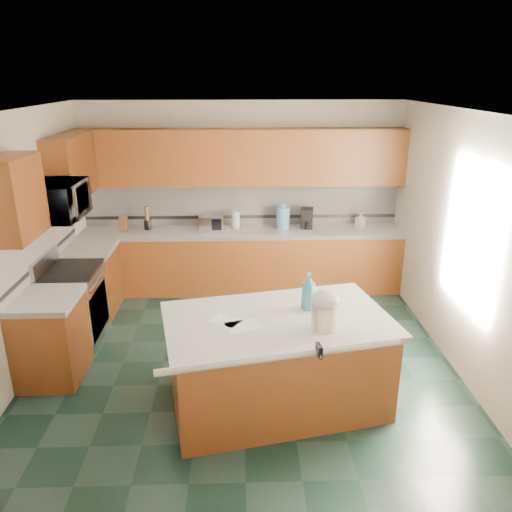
{
  "coord_description": "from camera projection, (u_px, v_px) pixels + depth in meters",
  "views": [
    {
      "loc": [
        -0.02,
        -4.88,
        3.03
      ],
      "look_at": [
        0.15,
        0.35,
        1.12
      ],
      "focal_mm": 35.0,
      "sensor_mm": 36.0,
      "label": 1
    }
  ],
  "objects": [
    {
      "name": "island_base",
      "position": [
        277.0,
        364.0,
        4.75
      ],
      "size": [
        2.15,
        1.5,
        0.86
      ],
      "primitive_type": "cube",
      "rotation": [
        0.0,
        0.0,
        0.21
      ],
      "color": "black",
      "rests_on": "ground"
    },
    {
      "name": "treat_jar_knob_end_r",
      "position": [
        330.0,
        294.0,
        4.29
      ],
      "size": [
        0.04,
        0.04,
        0.04
      ],
      "primitive_type": "sphere",
      "color": "tan",
      "rests_on": "treat_jar_lid"
    },
    {
      "name": "back_backsplash",
      "position": [
        242.0,
        204.0,
        7.34
      ],
      "size": [
        4.6,
        0.02,
        0.63
      ],
      "primitive_type": "cube",
      "color": "silver",
      "rests_on": "back_countertop"
    },
    {
      "name": "clamp_handle",
      "position": [
        320.0,
        357.0,
        3.98
      ],
      "size": [
        0.02,
        0.08,
        0.02
      ],
      "primitive_type": "cylinder",
      "rotation": [
        1.57,
        0.0,
        0.0
      ],
      "color": "black",
      "rests_on": "island_top"
    },
    {
      "name": "range_backguard",
      "position": [
        44.0,
        262.0,
        5.67
      ],
      "size": [
        0.06,
        0.76,
        0.18
      ],
      "primitive_type": "cube",
      "color": "#B7B7BC",
      "rests_on": "range_body"
    },
    {
      "name": "water_jug_neck",
      "position": [
        283.0,
        206.0,
        7.14
      ],
      "size": [
        0.09,
        0.09,
        0.05
      ],
      "primitive_type": "cylinder",
      "color": "#6699CE",
      "rests_on": "water_jug"
    },
    {
      "name": "back_countertop",
      "position": [
        242.0,
        232.0,
        7.19
      ],
      "size": [
        4.6,
        0.64,
        0.06
      ],
      "primitive_type": "cube",
      "color": "white",
      "rests_on": "back_base_cab"
    },
    {
      "name": "range_oven_door",
      "position": [
        99.0,
        311.0,
        5.9
      ],
      "size": [
        0.02,
        0.68,
        0.55
      ],
      "primitive_type": "cube",
      "color": "black",
      "rests_on": "range_body"
    },
    {
      "name": "soap_back_cap",
      "position": [
        361.0,
        211.0,
        7.19
      ],
      "size": [
        0.02,
        0.02,
        0.03
      ],
      "primitive_type": "cylinder",
      "color": "red",
      "rests_on": "soap_bottle_back"
    },
    {
      "name": "left_accent_band",
      "position": [
        43.0,
        259.0,
        5.71
      ],
      "size": [
        0.01,
        2.3,
        0.05
      ],
      "primitive_type": "cube",
      "color": "black",
      "rests_on": "wall_left"
    },
    {
      "name": "window_light_proxy",
      "position": [
        471.0,
        237.0,
        4.98
      ],
      "size": [
        0.02,
        1.4,
        1.1
      ],
      "primitive_type": "cube",
      "color": "white",
      "rests_on": "wall_right"
    },
    {
      "name": "utensil_crock",
      "position": [
        148.0,
        225.0,
        7.19
      ],
      "size": [
        0.11,
        0.11,
        0.14
      ],
      "primitive_type": "cylinder",
      "color": "black",
      "rests_on": "back_countertop"
    },
    {
      "name": "wall_front",
      "position": [
        245.0,
        373.0,
        2.98
      ],
      "size": [
        4.6,
        0.04,
        2.7
      ],
      "primitive_type": "cube",
      "color": "beige",
      "rests_on": "ground"
    },
    {
      "name": "paper_sheet_a",
      "position": [
        243.0,
        326.0,
        4.44
      ],
      "size": [
        0.35,
        0.3,
        0.0
      ],
      "primitive_type": "cube",
      "rotation": [
        0.0,
        0.0,
        0.3
      ],
      "color": "white",
      "rests_on": "island_top"
    },
    {
      "name": "soap_bottle_back",
      "position": [
        360.0,
        220.0,
        7.24
      ],
      "size": [
        0.15,
        0.15,
        0.24
      ],
      "primitive_type": "imported",
      "rotation": [
        0.0,
        0.0,
        0.58
      ],
      "color": "white",
      "rests_on": "back_countertop"
    },
    {
      "name": "treat_jar_lid",
      "position": [
        325.0,
        300.0,
        4.3
      ],
      "size": [
        0.25,
        0.25,
        0.15
      ],
      "primitive_type": "ellipsoid",
      "color": "#CFA9B4",
      "rests_on": "treat_jar"
    },
    {
      "name": "left_base_cab_front",
      "position": [
        51.0,
        340.0,
        5.18
      ],
      "size": [
        0.6,
        0.72,
        0.86
      ],
      "primitive_type": "cube",
      "color": "black",
      "rests_on": "ground"
    },
    {
      "name": "island_bullnose",
      "position": [
        283.0,
        356.0,
        4.02
      ],
      "size": [
        2.03,
        0.48,
        0.06
      ],
      "primitive_type": "cylinder",
      "rotation": [
        0.0,
        1.57,
        0.21
      ],
      "color": "white",
      "rests_on": "island_base"
    },
    {
      "name": "wall_right",
      "position": [
        464.0,
        245.0,
        5.22
      ],
      "size": [
        0.04,
        4.6,
        2.7
      ],
      "primitive_type": "cube",
      "color": "beige",
      "rests_on": "ground"
    },
    {
      "name": "left_base_cab_rear",
      "position": [
        92.0,
        282.0,
        6.62
      ],
      "size": [
        0.6,
        0.82,
        0.86
      ],
      "primitive_type": "cube",
      "color": "black",
      "rests_on": "ground"
    },
    {
      "name": "ceiling",
      "position": [
        241.0,
        111.0,
        4.69
      ],
      "size": [
        4.6,
        4.6,
        0.0
      ],
      "primitive_type": "plane",
      "color": "white",
      "rests_on": "ground"
    },
    {
      "name": "range_cooktop",
      "position": [
        68.0,
        272.0,
        5.72
      ],
      "size": [
        0.62,
        0.78,
        0.04
      ],
      "primitive_type": "cube",
      "color": "black",
      "rests_on": "range_body"
    },
    {
      "name": "left_counter_rear",
      "position": [
        88.0,
        250.0,
        6.46
      ],
      "size": [
        0.64,
        0.82,
        0.06
      ],
      "primitive_type": "cube",
      "color": "white",
      "rests_on": "left_base_cab_rear"
    },
    {
      "name": "range_body",
      "position": [
        74.0,
        308.0,
        5.88
      ],
      "size": [
        0.6,
        0.76,
        0.88
      ],
      "primitive_type": "cube",
      "color": "#B7B7BC",
      "rests_on": "ground"
    },
    {
      "name": "island_top",
      "position": [
        278.0,
        321.0,
        4.59
      ],
      "size": [
        2.26,
        1.61,
        0.06
      ],
      "primitive_type": "cube",
      "rotation": [
        0.0,
        0.0,
        0.21
      ],
      "color": "white",
      "rests_on": "island_base"
    },
    {
      "name": "soap_bottle_island",
      "position": [
        309.0,
        291.0,
        4.71
      ],
      "size": [
        0.18,
        0.18,
        0.37
      ],
      "primitive_type": "imported",
      "rotation": [
        0.0,
        0.0,
        -0.29
      ],
      "color": "teal",
      "rests_on": "island_top"
    },
    {
      "name": "back_upper_cab",
      "position": [
        241.0,
        157.0,
        6.96
      ],
      "size": [
        4.6,
        0.33,
        0.78
      ],
      "primitive_type": "cube",
      "color": "black",
      "rests_on": "wall_back"
    },
    {
      "name": "left_upper_cab_front",
      "position": [
        14.0,
        198.0,
        4.66
      ],
      "size": [
        0.33,
        0.72,
        0.78
      ],
      "primitive_type": "cube",
      "color": "black",
      "rests_on": "wall_left"
    },
    {
      "name": "left_upper_cab_rear",
      "position": [
        71.0,
        167.0,
        6.23
      ],
      "size": [
        0.33,
        1.09,
        0.78
      ],
      "primitive_type": "cube",
      "color": "black",
      "rests_on": "wall_left"
    },
    {
      "name": "treat_jar_knob",
      "position": [
        326.0,
        294.0,
        4.29
      ],
      "size": [
        0.08,
        0.03,
        0.03
      ],
      "primitive_type": "cylinder",
      "rotation": [
        0.0,
        1.57,
        0.0
      ],
      "color": "tan",
      "rests_on": "treat_jar_lid"
    },
    {
      "name": "wall_left",
      "position": [
        15.0,
        249.0,
        5.08
      ],
      "size": [
        0.04,
        4.6,
        2.7
      ],
      "primitive_type": "cube",
      "color": "beige",
      "rests_on": "ground"
    },
    {
      "name": "wall_back",
      "position": [
        242.0,
        196.0,
        7.33
      ],
      "size": [
        4.6,
        0.04,
        2.7
      ],
      "primitive_type": "cube",
      "color": "beige",
      "rests_on": "ground"
    },
    {
      "name": "water_jug",
      "position": [
        283.0,
        218.0,
        7.2
      ],
      "size": [
        0.19,
        0.19,
        0.32
      ],
      "primitive_type": "cylinder",
      "color": "#6699CE",
      "rests_on": "back_countertop"
    },
    {
      "name": "treat_jar",
      "position": [
        324.0,
        316.0,
        4.36
      ],
      "size": [
        0.3,
        0.3,
        0.24
      ],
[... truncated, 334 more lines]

